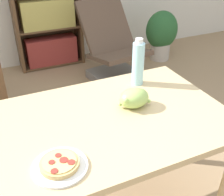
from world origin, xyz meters
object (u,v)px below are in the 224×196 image
Objects in this scene: pizza_on_plate at (60,165)px; lounge_chair_far at (114,57)px; bookshelf at (47,12)px; drink_bottle at (138,63)px; potted_plant_floor at (161,34)px; grape_bunch at (134,98)px.

lounge_chair_far is (1.13, 1.93, -0.48)m from pizza_on_plate.
drink_bottle is at bearing -88.98° from bookshelf.
lounge_chair_far is (0.52, 1.44, -0.60)m from drink_bottle.
potted_plant_floor is (1.97, 2.22, -0.41)m from pizza_on_plate.
grape_bunch is 0.12× the size of bookshelf.
lounge_chair_far is at bearing -52.76° from bookshelf.
grape_bunch is 2.40m from bookshelf.
bookshelf is at bearing 87.53° from grape_bunch.
bookshelf is 2.21× the size of potted_plant_floor.
drink_bottle is at bearing -127.96° from potted_plant_floor.
lounge_chair_far reaches higher than grape_bunch.
bookshelf reaches higher than potted_plant_floor.
grape_bunch is 0.19× the size of lounge_chair_far.
bookshelf reaches higher than drink_bottle.
lounge_chair_far is at bearing 68.30° from grape_bunch.
drink_bottle is at bearing 38.46° from pizza_on_plate.
grape_bunch is 0.27m from drink_bottle.
lounge_chair_far is 0.61× the size of bookshelf.
drink_bottle is (0.61, 0.49, 0.12)m from pizza_on_plate.
bookshelf is (-0.04, 2.17, -0.19)m from drink_bottle.
pizza_on_plate is at bearing -141.54° from drink_bottle.
grape_bunch is 0.26× the size of potted_plant_floor.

